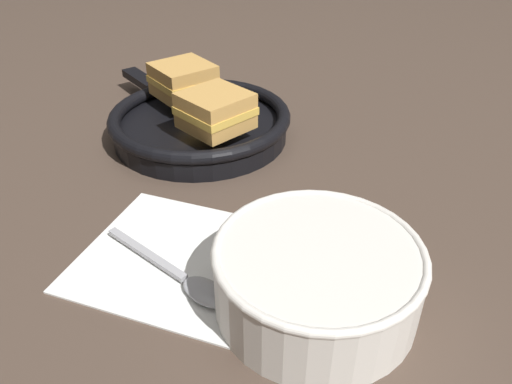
{
  "coord_description": "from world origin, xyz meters",
  "views": [
    {
      "loc": [
        0.1,
        -0.41,
        0.33
      ],
      "look_at": [
        0.02,
        0.03,
        0.03
      ],
      "focal_mm": 35.0,
      "sensor_mm": 36.0,
      "label": 1
    }
  ],
  "objects_px": {
    "spoon": "(187,280)",
    "sandwich_near_left": "(215,111)",
    "sandwich_near_right": "(183,80)",
    "soup_bowl": "(317,274)",
    "skillet": "(200,123)"
  },
  "relations": [
    {
      "from": "spoon",
      "to": "sandwich_near_left",
      "type": "relative_size",
      "value": 1.37
    },
    {
      "from": "sandwich_near_left",
      "to": "sandwich_near_right",
      "type": "xyz_separation_m",
      "value": [
        -0.07,
        0.09,
        0.0
      ]
    },
    {
      "from": "spoon",
      "to": "sandwich_near_right",
      "type": "height_order",
      "value": "sandwich_near_right"
    },
    {
      "from": "soup_bowl",
      "to": "sandwich_near_right",
      "type": "height_order",
      "value": "sandwich_near_right"
    },
    {
      "from": "soup_bowl",
      "to": "skillet",
      "type": "distance_m",
      "value": 0.35
    },
    {
      "from": "soup_bowl",
      "to": "spoon",
      "type": "xyz_separation_m",
      "value": [
        -0.12,
        0.0,
        -0.03
      ]
    },
    {
      "from": "soup_bowl",
      "to": "sandwich_near_left",
      "type": "distance_m",
      "value": 0.29
    },
    {
      "from": "spoon",
      "to": "sandwich_near_right",
      "type": "distance_m",
      "value": 0.36
    },
    {
      "from": "spoon",
      "to": "skillet",
      "type": "height_order",
      "value": "skillet"
    },
    {
      "from": "soup_bowl",
      "to": "skillet",
      "type": "relative_size",
      "value": 0.59
    },
    {
      "from": "skillet",
      "to": "sandwich_near_left",
      "type": "height_order",
      "value": "sandwich_near_left"
    },
    {
      "from": "soup_bowl",
      "to": "sandwich_near_left",
      "type": "bearing_deg",
      "value": 121.4
    },
    {
      "from": "soup_bowl",
      "to": "sandwich_near_right",
      "type": "relative_size",
      "value": 1.62
    },
    {
      "from": "skillet",
      "to": "sandwich_near_left",
      "type": "distance_m",
      "value": 0.07
    },
    {
      "from": "sandwich_near_left",
      "to": "sandwich_near_right",
      "type": "distance_m",
      "value": 0.12
    }
  ]
}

